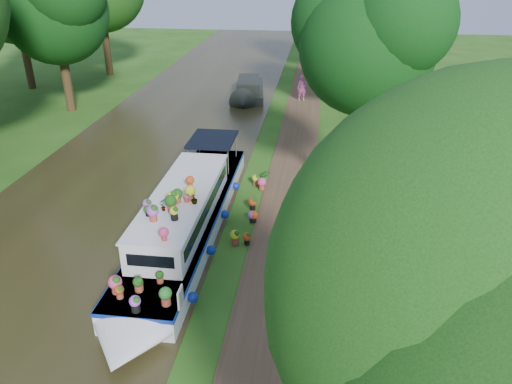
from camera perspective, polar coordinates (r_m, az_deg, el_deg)
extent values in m
plane|color=#235014|center=(18.03, -0.83, -5.15)|extent=(100.00, 100.00, 0.00)
cube|color=black|center=(19.69, -18.42, -3.69)|extent=(10.00, 100.00, 0.02)
cube|color=#493422|center=(17.91, 2.99, -5.36)|extent=(2.20, 100.00, 0.03)
cube|color=silver|center=(18.58, -7.56, -2.98)|extent=(2.20, 12.00, 0.75)
cube|color=navy|center=(18.43, -7.62, -2.12)|extent=(2.24, 12.04, 0.12)
cube|color=silver|center=(17.48, -8.37, -1.65)|extent=(1.80, 7.00, 1.05)
cube|color=silver|center=(17.23, -8.49, -0.02)|extent=(1.90, 7.10, 0.06)
cube|color=black|center=(17.23, -5.47, -1.63)|extent=(0.03, 6.40, 0.38)
cube|color=black|center=(17.70, -11.23, -1.25)|extent=(0.03, 6.40, 0.38)
cube|color=black|center=(21.75, -5.00, 6.02)|extent=(1.90, 2.40, 0.10)
cube|color=white|center=(13.59, -8.64, -11.79)|extent=(0.04, 0.45, 0.55)
imported|color=#164211|center=(15.96, -10.55, -1.40)|extent=(0.27, 0.28, 0.44)
imported|color=#164211|center=(16.26, -7.06, -0.76)|extent=(0.25, 0.25, 0.35)
cylinder|color=#302110|center=(19.63, 11.48, 4.43)|extent=(0.56, 0.56, 4.55)
sphere|color=black|center=(18.58, 12.59, 15.83)|extent=(4.80, 4.80, 4.80)
sphere|color=black|center=(17.84, 16.29, 18.17)|extent=(3.60, 3.60, 3.60)
sphere|color=black|center=(19.25, 10.01, 18.56)|extent=(3.84, 3.84, 3.84)
cylinder|color=#302110|center=(31.23, 11.59, 11.81)|extent=(0.56, 0.56, 3.85)
sphere|color=#164211|center=(30.52, 12.30, 19.14)|extent=(6.00, 6.00, 6.00)
cylinder|color=#302110|center=(41.92, 10.09, 15.74)|extent=(0.56, 0.56, 4.20)
sphere|color=#164211|center=(5.50, 25.13, -10.40)|extent=(4.48, 4.48, 4.48)
cylinder|color=#302110|center=(34.04, -20.81, 11.83)|extent=(0.56, 0.56, 3.85)
sphere|color=black|center=(33.39, -21.97, 18.62)|extent=(6.20, 6.20, 6.20)
cylinder|color=#302110|center=(43.47, -16.69, 15.56)|extent=(0.56, 0.56, 4.38)
cylinder|color=#302110|center=(40.95, -24.71, 13.60)|extent=(0.56, 0.56, 4.20)
cube|color=black|center=(35.83, -0.71, 11.47)|extent=(2.57, 5.98, 0.58)
cube|color=black|center=(35.21, -0.83, 12.26)|extent=(1.87, 3.54, 0.68)
imported|color=#E15C78|center=(34.41, 5.27, 11.74)|extent=(0.69, 0.51, 1.71)
imported|color=#217024|center=(22.31, 1.12, 1.99)|extent=(0.48, 0.43, 0.48)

